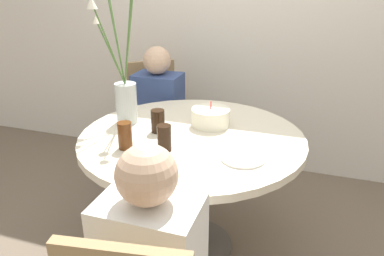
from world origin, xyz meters
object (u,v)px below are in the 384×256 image
object	(u,v)px
drink_glass_2	(125,135)
flower_vase	(124,83)
drink_glass_0	(158,121)
drink_glass_1	(164,138)
person_woman	(159,122)
side_plate	(243,158)
birthday_cake	(211,117)
chair_right_flank	(155,113)

from	to	relation	value
drink_glass_2	flower_vase	bearing A→B (deg)	117.14
drink_glass_0	drink_glass_1	world-z (taller)	drink_glass_1
drink_glass_1	person_woman	xyz separation A→B (m)	(-0.42, 0.90, -0.31)
side_plate	drink_glass_1	world-z (taller)	drink_glass_1
drink_glass_2	side_plate	bearing A→B (deg)	6.43
birthday_cake	drink_glass_2	distance (m)	0.53
chair_right_flank	birthday_cake	world-z (taller)	chair_right_flank
flower_vase	drink_glass_2	bearing A→B (deg)	-62.86
side_plate	drink_glass_1	xyz separation A→B (m)	(-0.38, -0.03, 0.06)
flower_vase	side_plate	bearing A→B (deg)	-18.61
side_plate	drink_glass_0	distance (m)	0.54
side_plate	person_woman	distance (m)	1.22
flower_vase	drink_glass_1	bearing A→B (deg)	-37.77
chair_right_flank	side_plate	size ratio (longest dim) A/B	4.39
flower_vase	drink_glass_1	size ratio (longest dim) A/B	6.08
drink_glass_2	person_woman	world-z (taller)	person_woman
flower_vase	person_woman	xyz separation A→B (m)	(-0.07, 0.63, -0.48)
drink_glass_2	drink_glass_1	bearing A→B (deg)	11.62
chair_right_flank	person_woman	bearing A→B (deg)	-90.00
drink_glass_1	drink_glass_2	world-z (taller)	drink_glass_2
drink_glass_0	drink_glass_2	size ratio (longest dim) A/B	0.92
birthday_cake	side_plate	xyz separation A→B (m)	(0.26, -0.36, -0.04)
side_plate	drink_glass_1	distance (m)	0.39
person_woman	flower_vase	bearing A→B (deg)	-83.63
birthday_cake	drink_glass_1	xyz separation A→B (m)	(-0.13, -0.38, 0.02)
birthday_cake	drink_glass_2	world-z (taller)	birthday_cake
chair_right_flank	person_woman	size ratio (longest dim) A/B	0.85
chair_right_flank	drink_glass_0	xyz separation A→B (m)	(0.39, -0.83, 0.29)
person_woman	drink_glass_1	bearing A→B (deg)	-64.93
drink_glass_1	side_plate	bearing A→B (deg)	3.78
chair_right_flank	drink_glass_2	world-z (taller)	chair_right_flank
birthday_cake	person_woman	world-z (taller)	person_woman
drink_glass_1	drink_glass_2	xyz separation A→B (m)	(-0.19, -0.04, 0.00)
birthday_cake	chair_right_flank	bearing A→B (deg)	134.60
chair_right_flank	side_plate	bearing A→B (deg)	-83.95
birthday_cake	drink_glass_2	xyz separation A→B (m)	(-0.32, -0.42, 0.02)
drink_glass_0	person_woman	bearing A→B (deg)	113.27
birthday_cake	drink_glass_1	size ratio (longest dim) A/B	1.65
drink_glass_2	person_woman	xyz separation A→B (m)	(-0.23, 0.94, -0.31)
flower_vase	side_plate	world-z (taller)	flower_vase
birthday_cake	drink_glass_1	distance (m)	0.40
flower_vase	drink_glass_2	world-z (taller)	flower_vase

